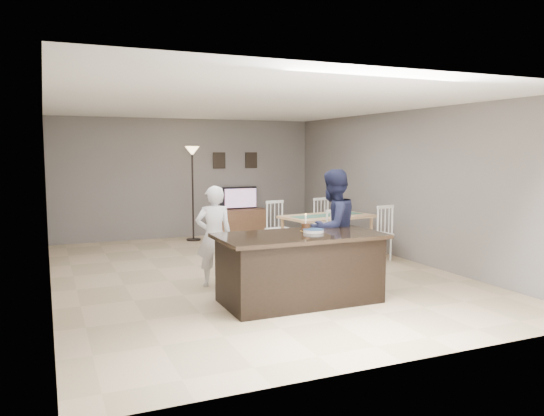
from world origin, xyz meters
name	(u,v)px	position (x,y,z in m)	size (l,w,h in m)	color
floor	(251,273)	(0.00, 0.00, 0.00)	(8.00, 8.00, 0.00)	tan
room_shell	(250,170)	(0.00, 0.00, 1.68)	(8.00, 8.00, 8.00)	slate
kitchen_island	(300,268)	(0.00, -1.80, 0.45)	(2.15, 1.10, 0.90)	black
tv_console	(241,222)	(1.20, 3.77, 0.30)	(1.20, 0.40, 0.60)	brown
television	(240,198)	(1.20, 3.84, 0.86)	(0.91, 0.12, 0.53)	black
tv_screen_glow	(241,198)	(1.20, 3.76, 0.87)	(0.78, 0.78, 0.00)	#DB4D18
picture_frames	(235,160)	(1.15, 3.98, 1.75)	(1.10, 0.02, 0.38)	black
doorway	(50,224)	(-2.99, -2.30, 1.26)	(0.00, 2.10, 2.65)	black
woman	(214,236)	(-0.78, -0.55, 0.74)	(0.54, 0.35, 1.47)	silver
man	(333,228)	(0.81, -1.25, 0.86)	(0.83, 0.65, 1.71)	#1A1D39
birthday_cake	(306,227)	(0.18, -1.60, 0.96)	(0.15, 0.15, 0.24)	#EABB44
plate_stack	(313,231)	(0.23, -1.75, 0.92)	(0.28, 0.28, 0.04)	white
dining_table	(327,222)	(1.79, 0.67, 0.65)	(1.87, 2.11, 1.01)	tan
floor_lamp	(192,168)	(-0.03, 3.44, 1.61)	(0.31, 0.31, 2.07)	black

